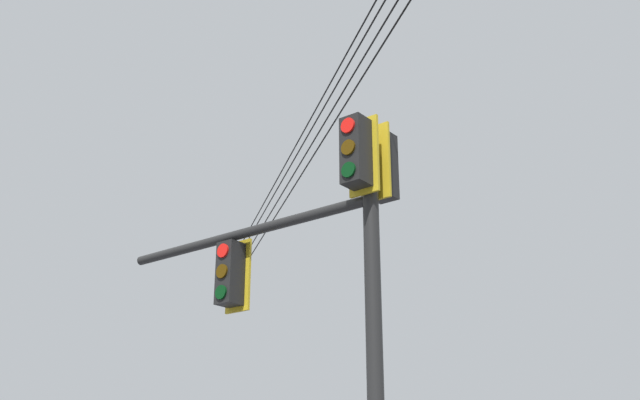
# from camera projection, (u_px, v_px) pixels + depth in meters

# --- Properties ---
(signal_mast_assembly) EXTENTS (4.40, 2.37, 6.12)m
(signal_mast_assembly) POSITION_uv_depth(u_px,v_px,m) (326.00, 264.00, 9.64)
(signal_mast_assembly) COLOR black
(signal_mast_assembly) RESTS_ON ground
(overhead_wire_span) EXTENTS (27.04, 6.24, 1.09)m
(overhead_wire_span) POSITION_uv_depth(u_px,v_px,m) (341.00, 87.00, 11.43)
(overhead_wire_span) COLOR black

